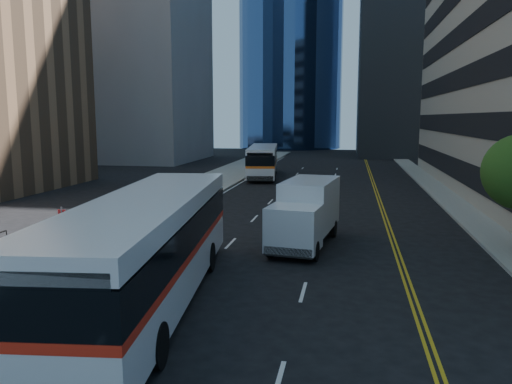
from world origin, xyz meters
TOP-DOWN VIEW (x-y plane):
  - ground at (0.00, 0.00)m, footprint 160.00×160.00m
  - sidewalk_west at (-10.50, 25.00)m, footprint 5.00×90.00m
  - sidewalk_east at (9.00, 25.00)m, footprint 2.00×90.00m
  - midrise_west at (-28.00, 52.00)m, footprint 18.00×18.00m
  - bus_front at (-4.20, -0.03)m, footprint 4.46×13.65m
  - bus_rear at (-6.60, 34.70)m, footprint 4.08×12.14m
  - box_truck at (0.01, 8.31)m, footprint 2.96×6.46m

SIDE VIEW (x-z plane):
  - ground at x=0.00m, z-range 0.00..0.00m
  - sidewalk_west at x=-10.50m, z-range 0.00..0.15m
  - sidewalk_east at x=9.00m, z-range 0.00..0.15m
  - box_truck at x=0.01m, z-range 0.09..3.06m
  - bus_rear at x=-6.60m, z-range 0.14..3.21m
  - bus_front at x=-4.20m, z-range 0.16..3.62m
  - midrise_west at x=-28.00m, z-range 0.00..35.00m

